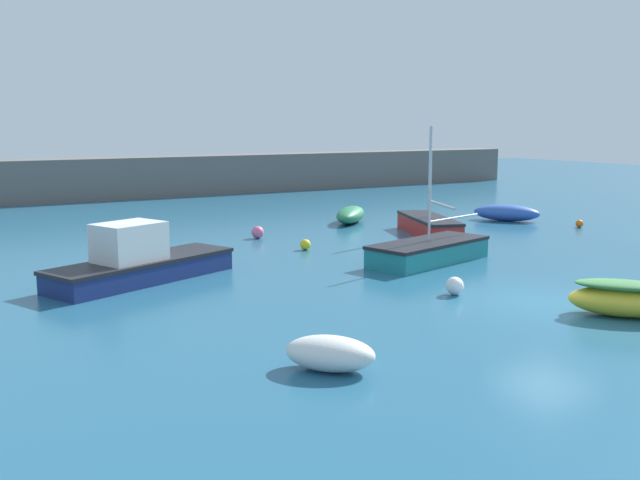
# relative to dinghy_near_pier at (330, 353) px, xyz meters

# --- Properties ---
(ground_plane) EXTENTS (120.00, 120.00, 0.20)m
(ground_plane) POSITION_rel_dinghy_near_pier_xyz_m (8.03, 1.57, -0.46)
(ground_plane) COLOR #235B7A
(harbor_breakwater) EXTENTS (59.29, 2.55, 2.69)m
(harbor_breakwater) POSITION_rel_dinghy_near_pier_xyz_m (8.03, 35.37, 0.99)
(harbor_breakwater) COLOR #66605B
(harbor_breakwater) RESTS_ON ground_plane
(dinghy_near_pier) EXTENTS (2.02, 2.06, 0.71)m
(dinghy_near_pier) POSITION_rel_dinghy_near_pier_xyz_m (0.00, 0.00, 0.00)
(dinghy_near_pier) COLOR white
(dinghy_near_pier) RESTS_ON ground_plane
(sailboat_twin_hulled) EXTENTS (5.64, 3.07, 4.04)m
(sailboat_twin_hulled) POSITION_rel_dinghy_near_pier_xyz_m (8.89, 7.87, 0.05)
(sailboat_twin_hulled) COLOR teal
(sailboat_twin_hulled) RESTS_ON ground_plane
(motorboat_grey_hull) EXTENTS (6.55, 4.13, 1.91)m
(motorboat_grey_hull) POSITION_rel_dinghy_near_pier_xyz_m (-0.99, 10.01, 0.29)
(motorboat_grey_hull) COLOR navy
(motorboat_grey_hull) RESTS_ON ground_plane
(sailboat_short_mast) EXTENTS (3.12, 5.54, 4.80)m
(sailboat_short_mast) POSITION_rel_dinghy_near_pier_xyz_m (12.90, 12.84, 0.09)
(sailboat_short_mast) COLOR red
(sailboat_short_mast) RESTS_ON ground_plane
(rowboat_with_red_cover) EXTENTS (2.60, 2.78, 0.94)m
(rowboat_with_red_cover) POSITION_rel_dinghy_near_pier_xyz_m (8.65, -0.31, 0.12)
(rowboat_with_red_cover) COLOR yellow
(rowboat_with_red_cover) RESTS_ON ground_plane
(open_tender_yellow) EXTENTS (3.37, 3.45, 0.81)m
(open_tender_yellow) POSITION_rel_dinghy_near_pier_xyz_m (12.03, 17.92, 0.05)
(open_tender_yellow) COLOR #287A4C
(open_tender_yellow) RESTS_ON ground_plane
(rowboat_blue_near) EXTENTS (2.92, 3.41, 0.82)m
(rowboat_blue_near) POSITION_rel_dinghy_near_pier_xyz_m (19.24, 14.44, 0.05)
(rowboat_blue_near) COLOR #2D56B7
(rowboat_blue_near) RESTS_ON ground_plane
(mooring_buoy_yellow) EXTENTS (0.43, 0.43, 0.43)m
(mooring_buoy_yellow) POSITION_rel_dinghy_near_pier_xyz_m (6.30, 12.31, -0.14)
(mooring_buoy_yellow) COLOR yellow
(mooring_buoy_yellow) RESTS_ON ground_plane
(mooring_buoy_pink) EXTENTS (0.54, 0.54, 0.54)m
(mooring_buoy_pink) POSITION_rel_dinghy_near_pier_xyz_m (5.89, 15.81, -0.09)
(mooring_buoy_pink) COLOR #EA668C
(mooring_buoy_pink) RESTS_ON ground_plane
(mooring_buoy_white) EXTENTS (0.53, 0.53, 0.53)m
(mooring_buoy_white) POSITION_rel_dinghy_near_pier_xyz_m (6.45, 3.65, -0.09)
(mooring_buoy_white) COLOR white
(mooring_buoy_white) RESTS_ON ground_plane
(mooring_buoy_orange) EXTENTS (0.37, 0.37, 0.37)m
(mooring_buoy_orange) POSITION_rel_dinghy_near_pier_xyz_m (20.59, 10.99, -0.17)
(mooring_buoy_orange) COLOR orange
(mooring_buoy_orange) RESTS_ON ground_plane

